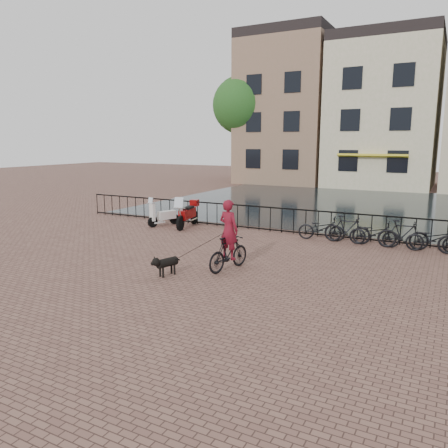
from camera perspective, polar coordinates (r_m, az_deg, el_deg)
The scene contains 15 objects.
ground at distance 11.04m, azimuth -7.40°, elevation -8.73°, with size 100.00×100.00×0.00m, color brown.
canal_water at distance 26.72m, azimuth 14.55°, elevation 2.55°, with size 20.00×20.00×0.00m, color black.
railing at distance 17.83m, azimuth 7.56°, elevation 0.47°, with size 20.00×0.05×1.02m.
canal_house_left at distance 40.87m, azimuth 8.77°, elevation 14.51°, with size 7.50×9.00×12.80m.
canal_house_mid at distance 38.92m, azimuth 20.24°, elevation 13.43°, with size 8.00×9.50×11.80m.
tree_far_left at distance 39.47m, azimuth 2.31°, elevation 15.23°, with size 5.04×5.04×9.27m.
cyclist at distance 12.47m, azimuth 0.61°, elevation -2.00°, with size 0.87×1.82×2.40m.
dog at distance 12.20m, azimuth -7.43°, elevation -5.35°, with size 0.53×0.93×0.60m.
motorcycle at distance 18.84m, azimuth -4.81°, elevation 1.74°, with size 0.81×2.06×1.44m.
scooter at distance 19.29m, azimuth -7.90°, elevation 1.73°, with size 0.92×1.48×1.33m.
parked_bike_0 at distance 16.74m, azimuth 12.61°, elevation -0.57°, with size 0.60×1.72×0.90m, color black.
parked_bike_1 at distance 16.51m, azimuth 15.79°, elevation -0.70°, with size 0.47×1.66×1.00m, color black.
parked_bike_2 at distance 16.35m, azimuth 19.03°, elevation -1.16°, with size 0.60×1.72×0.90m, color black.
parked_bike_3 at distance 16.23m, azimuth 22.35°, elevation -1.30°, with size 0.47×1.66×1.00m, color black.
parked_bike_4 at distance 16.19m, azimuth 25.67°, elevation -1.77°, with size 0.60×1.72×0.90m, color black.
Camera 1 is at (6.08, -8.46, 3.68)m, focal length 35.00 mm.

